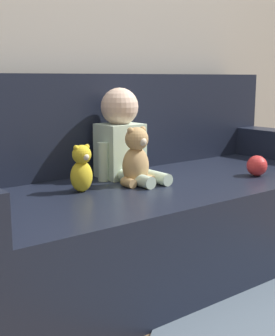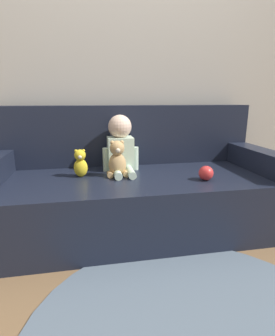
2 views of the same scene
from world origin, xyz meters
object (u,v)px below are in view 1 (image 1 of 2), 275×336
(person_baby, at_px, (122,138))
(toy_ball, at_px, (257,166))
(plush_toy_side, at_px, (82,169))
(teddy_bear_brown, at_px, (136,158))
(couch, at_px, (146,202))

(person_baby, xyz_separation_m, toy_ball, (0.53, -0.36, -0.14))
(person_baby, distance_m, plush_toy_side, 0.34)
(plush_toy_side, relative_size, toy_ball, 2.00)
(teddy_bear_brown, bearing_deg, person_baby, 75.39)
(couch, height_order, teddy_bear_brown, couch)
(couch, xyz_separation_m, person_baby, (-0.08, 0.08, 0.30))
(couch, height_order, plush_toy_side, couch)
(couch, distance_m, teddy_bear_brown, 0.28)
(couch, distance_m, plush_toy_side, 0.44)
(toy_ball, bearing_deg, plush_toy_side, 164.17)
(plush_toy_side, bearing_deg, person_baby, 23.69)
(person_baby, relative_size, plush_toy_side, 2.12)
(person_baby, xyz_separation_m, plush_toy_side, (-0.30, -0.13, -0.09))
(person_baby, distance_m, toy_ball, 0.66)
(person_baby, height_order, toy_ball, person_baby)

